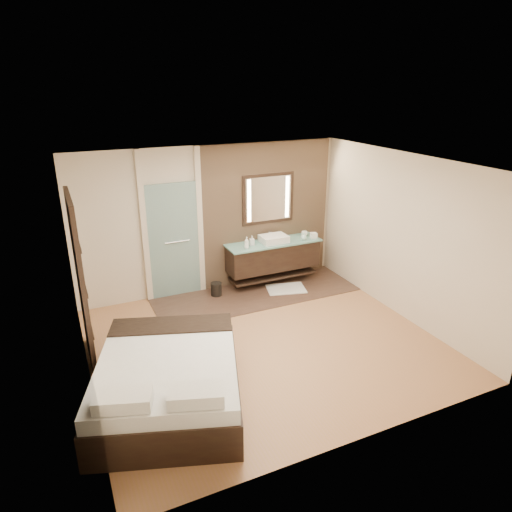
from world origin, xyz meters
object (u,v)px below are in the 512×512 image
bed (169,380)px  vanity (273,256)px  mirror_unit (268,199)px  waste_bin (216,289)px

bed → vanity: bearing=63.0°
vanity → mirror_unit: bearing=90.0°
mirror_unit → waste_bin: 1.96m
mirror_unit → bed: 4.23m
bed → waste_bin: size_ratio=9.81×
bed → waste_bin: bearing=78.0°
mirror_unit → waste_bin: bearing=-165.7°
vanity → mirror_unit: 1.10m
mirror_unit → vanity: bearing=-90.0°
bed → mirror_unit: bearing=65.4°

